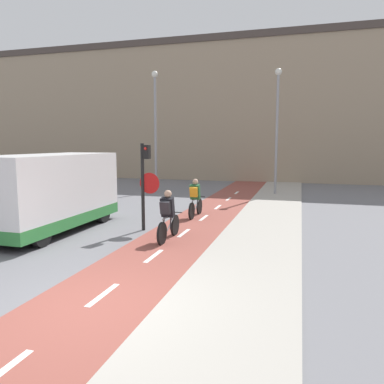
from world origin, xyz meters
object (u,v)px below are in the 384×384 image
traffic_light_pole (145,177)px  van (51,194)px  cyclist_near (168,217)px  street_lamp_sidewalk (277,118)px  cyclist_far (195,199)px  street_lamp_far (155,119)px

traffic_light_pole → van: traffic_light_pole is taller
cyclist_near → street_lamp_sidewalk: bearing=78.1°
street_lamp_sidewalk → cyclist_far: size_ratio=3.88×
street_lamp_sidewalk → van: (-6.27, -10.90, -2.92)m
traffic_light_pole → cyclist_near: traffic_light_pole is taller
cyclist_near → van: van is taller
traffic_light_pole → street_lamp_sidewalk: (3.45, 9.94, 2.38)m
street_lamp_far → cyclist_far: bearing=-57.7°
cyclist_far → van: 5.15m
cyclist_far → van: (-3.78, -3.47, 0.50)m
cyclist_near → traffic_light_pole: bearing=137.9°
traffic_light_pole → street_lamp_sidewalk: bearing=70.9°
street_lamp_sidewalk → cyclist_far: 8.55m
street_lamp_far → street_lamp_sidewalk: (6.77, 0.67, -0.05)m
cyclist_far → street_lamp_sidewalk: bearing=71.5°
van → cyclist_far: bearing=42.5°
street_lamp_far → cyclist_near: 11.74m
street_lamp_far → traffic_light_pole: bearing=-70.3°
traffic_light_pole → cyclist_far: size_ratio=1.61×
cyclist_near → van: (-3.95, 0.06, 0.50)m
traffic_light_pole → cyclist_near: bearing=-42.1°
street_lamp_far → street_lamp_sidewalk: bearing=5.7°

